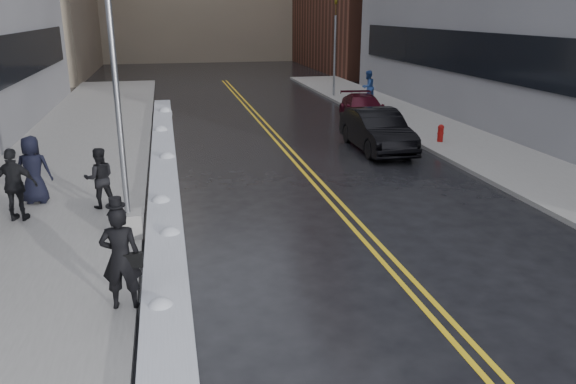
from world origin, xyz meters
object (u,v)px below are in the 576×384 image
fire_hydrant (441,132)px  traffic_signal (335,44)px  pedestrian_fedora (121,258)px  car_maroon (363,109)px  pedestrian_b (100,178)px  pedestrian_d (15,185)px  car_black (377,130)px  pedestrian_east (368,87)px  lamppost (121,141)px  pedestrian_c (33,170)px

fire_hydrant → traffic_signal: (-0.50, 14.00, 2.85)m
pedestrian_fedora → car_maroon: 20.14m
pedestrian_b → pedestrian_d: size_ratio=0.88×
pedestrian_b → traffic_signal: bearing=-132.4°
pedestrian_b → car_black: pedestrian_b is taller
fire_hydrant → pedestrian_d: bearing=-157.5°
fire_hydrant → car_maroon: size_ratio=0.15×
pedestrian_d → pedestrian_east: 22.94m
lamppost → traffic_signal: 24.98m
pedestrian_fedora → pedestrian_c: size_ratio=1.02×
lamppost → fire_hydrant: 14.81m
fire_hydrant → car_black: (-2.97, -0.31, 0.28)m
fire_hydrant → pedestrian_b: size_ratio=0.43×
car_maroon → pedestrian_east: bearing=75.7°
pedestrian_b → car_maroon: size_ratio=0.36×
pedestrian_d → car_maroon: (13.68, 11.75, -0.43)m
fire_hydrant → pedestrian_b: 14.34m
fire_hydrant → pedestrian_east: pedestrian_east is taller
lamppost → car_black: 12.21m
pedestrian_d → car_maroon: 18.04m
car_black → pedestrian_east: bearing=73.0°
lamppost → traffic_signal: lamppost is taller
lamppost → pedestrian_b: (-0.86, 2.32, -1.53)m
pedestrian_b → pedestrian_d: pedestrian_d is taller
pedestrian_east → car_maroon: 5.39m
pedestrian_fedora → car_black: size_ratio=0.40×
lamppost → pedestrian_c: (-2.73, 3.14, -1.41)m
pedestrian_b → car_black: bearing=-161.9°
pedestrian_fedora → pedestrian_d: size_ratio=1.03×
traffic_signal → pedestrian_b: bearing=-122.8°
pedestrian_fedora → car_maroon: (10.70, 17.06, -0.46)m
fire_hydrant → pedestrian_c: bearing=-162.1°
car_black → pedestrian_c: bearing=-158.4°
traffic_signal → pedestrian_east: 4.35m
lamppost → car_black: lamppost is taller
fire_hydrant → car_black: car_black is taller
traffic_signal → car_black: bearing=-99.8°
fire_hydrant → car_maroon: car_maroon is taller
pedestrian_d → pedestrian_east: pedestrian_d is taller
pedestrian_b → pedestrian_east: (13.68, 16.12, 0.11)m
pedestrian_east → lamppost: bearing=22.8°
lamppost → pedestrian_c: 4.39m
traffic_signal → pedestrian_b: traffic_signal is taller
pedestrian_east → car_black: 11.31m
fire_hydrant → pedestrian_fedora: (-12.20, -11.59, 0.60)m
pedestrian_b → pedestrian_east: 21.14m
lamppost → fire_hydrant: lamppost is taller
lamppost → car_maroon: 17.36m
traffic_signal → car_black: size_ratio=1.20×
traffic_signal → car_maroon: size_ratio=1.27×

